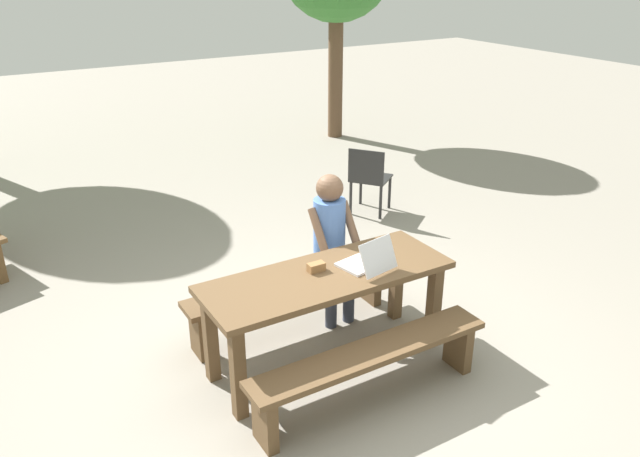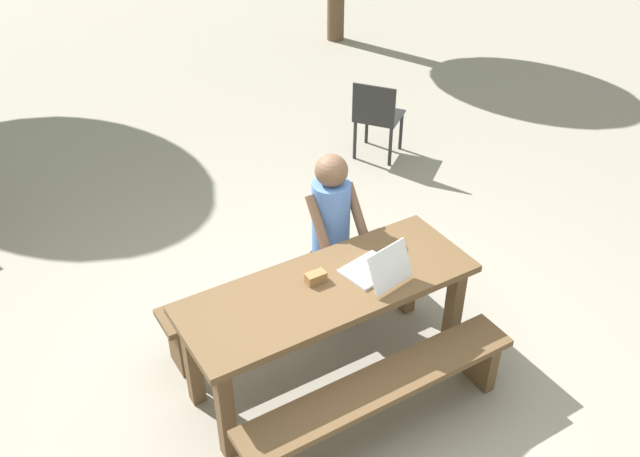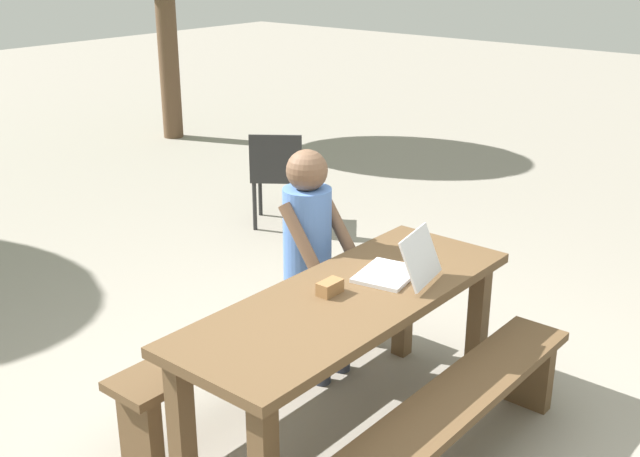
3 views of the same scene
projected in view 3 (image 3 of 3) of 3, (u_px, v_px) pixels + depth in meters
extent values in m
plane|color=gray|center=(347.00, 432.00, 3.97)|extent=(30.00, 30.00, 0.00)
cube|color=brown|center=(349.00, 299.00, 3.71)|extent=(1.91, 0.69, 0.05)
cube|color=brown|center=(478.00, 324.00, 4.31)|extent=(0.09, 0.09, 0.72)
cube|color=brown|center=(182.00, 430.00, 3.38)|extent=(0.09, 0.09, 0.72)
cube|color=brown|center=(403.00, 299.00, 4.61)|extent=(0.09, 0.09, 0.72)
cube|color=brown|center=(451.00, 403.00, 3.47)|extent=(1.85, 0.30, 0.05)
cube|color=brown|center=(530.00, 372.00, 4.14)|extent=(0.08, 0.24, 0.40)
cube|color=brown|center=(261.00, 325.00, 4.17)|extent=(1.85, 0.30, 0.05)
cube|color=brown|center=(140.00, 430.00, 3.66)|extent=(0.08, 0.24, 0.40)
cube|color=brown|center=(355.00, 309.00, 4.85)|extent=(0.08, 0.24, 0.40)
cube|color=silver|center=(387.00, 274.00, 3.90)|extent=(0.36, 0.31, 0.02)
cube|color=silver|center=(421.00, 257.00, 3.77)|extent=(0.34, 0.17, 0.24)
cube|color=#0F1933|center=(420.00, 256.00, 3.77)|extent=(0.31, 0.15, 0.22)
cube|color=olive|center=(330.00, 287.00, 3.69)|extent=(0.13, 0.07, 0.07)
cylinder|color=#333847|center=(322.00, 347.00, 4.34)|extent=(0.10, 0.10, 0.44)
cylinder|color=#333847|center=(342.00, 336.00, 4.47)|extent=(0.10, 0.10, 0.44)
cube|color=#333847|center=(320.00, 295.00, 4.37)|extent=(0.28, 0.28, 0.12)
cylinder|color=#517AC6|center=(307.00, 238.00, 4.31)|extent=(0.27, 0.27, 0.57)
cylinder|color=brown|center=(303.00, 243.00, 4.13)|extent=(0.07, 0.32, 0.41)
cylinder|color=brown|center=(339.00, 227.00, 4.35)|extent=(0.07, 0.32, 0.41)
sphere|color=brown|center=(307.00, 170.00, 4.18)|extent=(0.23, 0.23, 0.23)
cube|color=#262626|center=(279.00, 175.00, 6.76)|extent=(0.62, 0.62, 0.02)
cube|color=#262626|center=(276.00, 158.00, 6.49)|extent=(0.28, 0.36, 0.40)
cylinder|color=#262626|center=(302.00, 193.00, 7.01)|extent=(0.04, 0.04, 0.43)
cylinder|color=#262626|center=(260.00, 193.00, 7.02)|extent=(0.04, 0.04, 0.43)
cylinder|color=#262626|center=(299.00, 207.00, 6.65)|extent=(0.04, 0.04, 0.43)
cylinder|color=#262626|center=(255.00, 206.00, 6.67)|extent=(0.04, 0.04, 0.43)
cylinder|color=brown|center=(168.00, 46.00, 9.51)|extent=(0.25, 0.25, 2.27)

